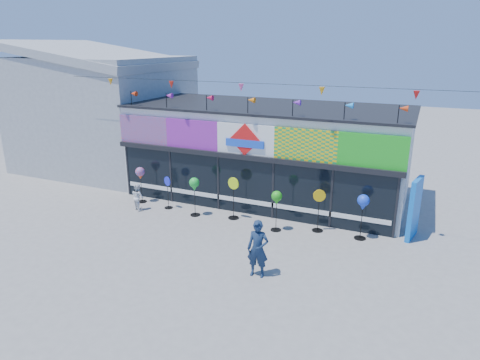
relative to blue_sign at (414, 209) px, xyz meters
The scene contains 13 objects.
ground 7.45m from the blue_sign, 150.06° to the right, with size 80.00×80.00×0.00m, color slate.
kite_shop 6.84m from the blue_sign, 160.46° to the left, with size 16.00×5.70×5.31m.
neighbour_building 16.85m from the blue_sign, 168.53° to the left, with size 8.18×7.20×6.87m.
blue_sign is the anchor object (origin of this frame).
spinner_0 11.09m from the blue_sign, behind, with size 0.40×0.40×1.59m.
spinner_1 9.65m from the blue_sign, behind, with size 0.38×0.35×1.39m.
spinner_2 8.25m from the blue_sign, behind, with size 0.41×0.41×1.60m.
spinner_3 6.66m from the blue_sign, behind, with size 0.48×0.44×1.71m.
spinner_4 4.86m from the blue_sign, 163.73° to the right, with size 0.39×0.39×1.55m.
spinner_5 3.33m from the blue_sign, 166.27° to the right, with size 0.44×0.41×1.62m.
spinner_6 1.87m from the blue_sign, 153.45° to the right, with size 0.42×0.42×1.67m.
adult_man 6.23m from the blue_sign, 131.14° to the right, with size 0.65×0.42×1.77m, color #152643.
child 10.79m from the blue_sign, behind, with size 0.55×0.32×1.13m, color white.
Camera 1 is at (6.38, -11.66, 6.68)m, focal length 32.00 mm.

